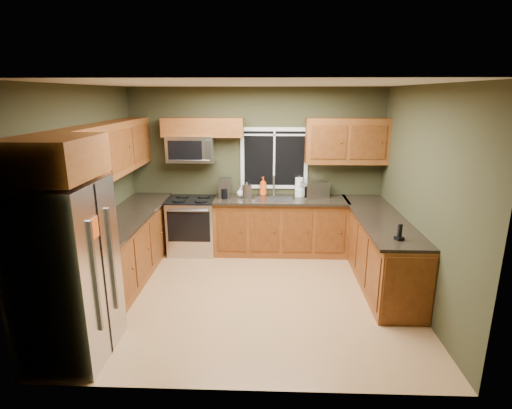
# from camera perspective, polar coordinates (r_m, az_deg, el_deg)

# --- Properties ---
(floor) EXTENTS (4.20, 4.20, 0.00)m
(floor) POSITION_cam_1_polar(r_m,az_deg,el_deg) (5.47, -0.67, -12.68)
(floor) COLOR #A77749
(floor) RESTS_ON ground
(ceiling) EXTENTS (4.20, 4.20, 0.00)m
(ceiling) POSITION_cam_1_polar(r_m,az_deg,el_deg) (4.82, -0.78, 16.87)
(ceiling) COLOR white
(ceiling) RESTS_ON back_wall
(back_wall) EXTENTS (4.20, 0.00, 4.20)m
(back_wall) POSITION_cam_1_polar(r_m,az_deg,el_deg) (6.74, 0.02, 4.95)
(back_wall) COLOR #35351F
(back_wall) RESTS_ON ground
(front_wall) EXTENTS (4.20, 0.00, 4.20)m
(front_wall) POSITION_cam_1_polar(r_m,az_deg,el_deg) (3.27, -2.26, -6.71)
(front_wall) COLOR #35351F
(front_wall) RESTS_ON ground
(left_wall) EXTENTS (0.00, 3.60, 3.60)m
(left_wall) POSITION_cam_1_polar(r_m,az_deg,el_deg) (5.50, -23.16, 1.25)
(left_wall) COLOR #35351F
(left_wall) RESTS_ON ground
(right_wall) EXTENTS (0.00, 3.60, 3.60)m
(right_wall) POSITION_cam_1_polar(r_m,az_deg,el_deg) (5.31, 22.55, 0.85)
(right_wall) COLOR #35351F
(right_wall) RESTS_ON ground
(window) EXTENTS (1.12, 0.03, 1.02)m
(window) POSITION_cam_1_polar(r_m,az_deg,el_deg) (6.68, 2.61, 6.61)
(window) COLOR white
(window) RESTS_ON back_wall
(base_cabinets_left) EXTENTS (0.60, 2.65, 0.90)m
(base_cabinets_left) POSITION_cam_1_polar(r_m,az_deg,el_deg) (6.06, -17.81, -5.90)
(base_cabinets_left) COLOR brown
(base_cabinets_left) RESTS_ON ground
(countertop_left) EXTENTS (0.65, 2.65, 0.04)m
(countertop_left) POSITION_cam_1_polar(r_m,az_deg,el_deg) (5.90, -17.96, -1.65)
(countertop_left) COLOR black
(countertop_left) RESTS_ON base_cabinets_left
(base_cabinets_back) EXTENTS (2.17, 0.60, 0.90)m
(base_cabinets_back) POSITION_cam_1_polar(r_m,az_deg,el_deg) (6.67, 3.50, -3.18)
(base_cabinets_back) COLOR brown
(base_cabinets_back) RESTS_ON ground
(countertop_back) EXTENTS (2.17, 0.65, 0.04)m
(countertop_back) POSITION_cam_1_polar(r_m,az_deg,el_deg) (6.51, 3.57, 0.67)
(countertop_back) COLOR black
(countertop_back) RESTS_ON base_cabinets_back
(base_cabinets_peninsula) EXTENTS (0.60, 2.52, 0.90)m
(base_cabinets_peninsula) POSITION_cam_1_polar(r_m,az_deg,el_deg) (5.98, 17.18, -6.15)
(base_cabinets_peninsula) COLOR brown
(base_cabinets_peninsula) RESTS_ON ground
(countertop_peninsula) EXTENTS (0.65, 2.50, 0.04)m
(countertop_peninsula) POSITION_cam_1_polar(r_m,az_deg,el_deg) (5.83, 17.29, -1.82)
(countertop_peninsula) COLOR black
(countertop_peninsula) RESTS_ON base_cabinets_peninsula
(upper_cabinets_left) EXTENTS (0.33, 2.65, 0.72)m
(upper_cabinets_left) POSITION_cam_1_polar(r_m,az_deg,el_deg) (5.77, -20.24, 7.34)
(upper_cabinets_left) COLOR brown
(upper_cabinets_left) RESTS_ON left_wall
(upper_cabinets_back_left) EXTENTS (1.30, 0.33, 0.30)m
(upper_cabinets_back_left) POSITION_cam_1_polar(r_m,az_deg,el_deg) (6.56, -7.60, 10.88)
(upper_cabinets_back_left) COLOR brown
(upper_cabinets_back_left) RESTS_ON back_wall
(upper_cabinets_back_right) EXTENTS (1.30, 0.33, 0.72)m
(upper_cabinets_back_right) POSITION_cam_1_polar(r_m,az_deg,el_deg) (6.61, 12.80, 8.83)
(upper_cabinets_back_right) COLOR brown
(upper_cabinets_back_right) RESTS_ON back_wall
(upper_cabinet_over_fridge) EXTENTS (0.72, 0.90, 0.38)m
(upper_cabinet_over_fridge) POSITION_cam_1_polar(r_m,az_deg,el_deg) (4.07, -27.15, 5.97)
(upper_cabinet_over_fridge) COLOR brown
(upper_cabinet_over_fridge) RESTS_ON left_wall
(refrigerator) EXTENTS (0.74, 0.90, 1.80)m
(refrigerator) POSITION_cam_1_polar(r_m,az_deg,el_deg) (4.37, -25.31, -8.74)
(refrigerator) COLOR #B7B7BC
(refrigerator) RESTS_ON ground
(range) EXTENTS (0.76, 0.69, 0.94)m
(range) POSITION_cam_1_polar(r_m,az_deg,el_deg) (6.76, -9.02, -2.94)
(range) COLOR #B7B7BC
(range) RESTS_ON ground
(microwave) EXTENTS (0.76, 0.41, 0.42)m
(microwave) POSITION_cam_1_polar(r_m,az_deg,el_deg) (6.61, -9.26, 7.87)
(microwave) COLOR #B7B7BC
(microwave) RESTS_ON back_wall
(sink) EXTENTS (0.60, 0.42, 0.36)m
(sink) POSITION_cam_1_polar(r_m,az_deg,el_deg) (6.52, 2.56, 0.99)
(sink) COLOR slate
(sink) RESTS_ON countertop_back
(toaster_oven) EXTENTS (0.52, 0.47, 0.27)m
(toaster_oven) POSITION_cam_1_polar(r_m,az_deg,el_deg) (6.64, 8.25, 2.19)
(toaster_oven) COLOR #B7B7BC
(toaster_oven) RESTS_ON countertop_back
(coffee_maker) EXTENTS (0.19, 0.26, 0.32)m
(coffee_maker) POSITION_cam_1_polar(r_m,az_deg,el_deg) (6.56, -4.45, 2.27)
(coffee_maker) COLOR slate
(coffee_maker) RESTS_ON countertop_back
(kettle) EXTENTS (0.18, 0.18, 0.28)m
(kettle) POSITION_cam_1_polar(r_m,az_deg,el_deg) (6.52, -1.30, 2.05)
(kettle) COLOR #B7B7BC
(kettle) RESTS_ON countertop_back
(paper_towel_roll) EXTENTS (0.16, 0.16, 0.34)m
(paper_towel_roll) POSITION_cam_1_polar(r_m,az_deg,el_deg) (6.68, 6.16, 2.53)
(paper_towel_roll) COLOR white
(paper_towel_roll) RESTS_ON countertop_back
(soap_bottle_a) EXTENTS (0.15, 0.15, 0.31)m
(soap_bottle_a) POSITION_cam_1_polar(r_m,az_deg,el_deg) (6.69, 1.02, 2.64)
(soap_bottle_a) COLOR #E45315
(soap_bottle_a) RESTS_ON countertop_back
(soap_bottle_b) EXTENTS (0.09, 0.09, 0.20)m
(soap_bottle_b) POSITION_cam_1_polar(r_m,az_deg,el_deg) (6.63, 6.02, 1.94)
(soap_bottle_b) COLOR white
(soap_bottle_b) RESTS_ON countertop_back
(soap_bottle_c) EXTENTS (0.15, 0.15, 0.16)m
(soap_bottle_c) POSITION_cam_1_polar(r_m,az_deg,el_deg) (6.60, -2.21, 1.78)
(soap_bottle_c) COLOR white
(soap_bottle_c) RESTS_ON countertop_back
(cordless_phone) EXTENTS (0.11, 0.11, 0.19)m
(cordless_phone) POSITION_cam_1_polar(r_m,az_deg,el_deg) (4.96, 19.81, -4.13)
(cordless_phone) COLOR black
(cordless_phone) RESTS_ON countertop_peninsula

